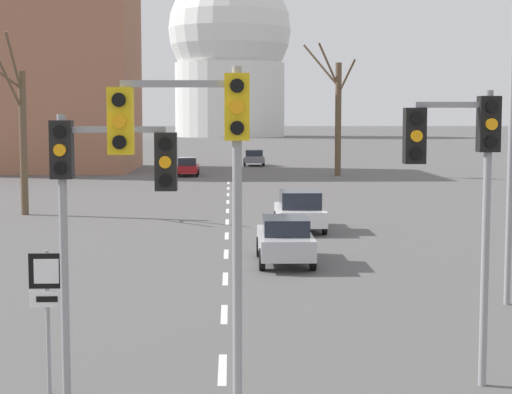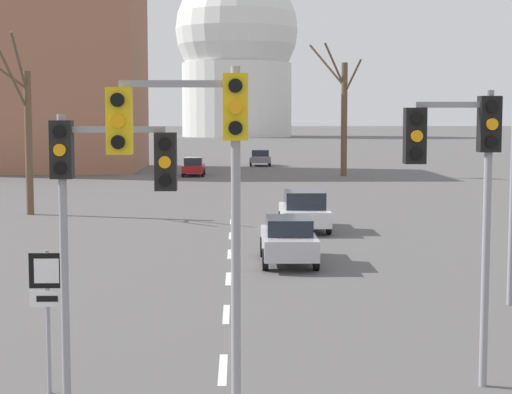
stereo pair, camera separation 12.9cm
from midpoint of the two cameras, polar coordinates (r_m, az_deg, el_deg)
The scene contains 24 objects.
lane_stripe_1 at distance 16.41m, azimuth -2.48°, elevation -11.40°, with size 0.16×2.00×0.01m, color silver.
lane_stripe_2 at distance 20.76m, azimuth -2.31°, elevation -7.81°, with size 0.16×2.00×0.01m, color silver.
lane_stripe_3 at distance 25.16m, azimuth -2.20°, elevation -5.46°, with size 0.16×2.00×0.01m, color silver.
lane_stripe_4 at distance 29.59m, azimuth -2.13°, elevation -3.82°, with size 0.16×2.00×0.01m, color silver.
lane_stripe_5 at distance 34.04m, azimuth -2.07°, elevation -2.60°, with size 0.16×2.00×0.01m, color silver.
lane_stripe_6 at distance 38.50m, azimuth -2.03°, elevation -1.67°, with size 0.16×2.00×0.01m, color silver.
lane_stripe_7 at distance 42.97m, azimuth -1.99°, elevation -0.93°, with size 0.16×2.00×0.01m, color silver.
lane_stripe_8 at distance 47.45m, azimuth -1.97°, elevation -0.33°, with size 0.16×2.00×0.01m, color silver.
lane_stripe_9 at distance 51.93m, azimuth -1.95°, elevation 0.17°, with size 0.16×2.00×0.01m, color silver.
lane_stripe_10 at distance 56.41m, azimuth -1.93°, elevation 0.59°, with size 0.16×2.00×0.01m, color silver.
lane_stripe_11 at distance 60.89m, azimuth -1.91°, elevation 0.94°, with size 0.16×2.00×0.01m, color silver.
traffic_signal_near_left at distance 14.33m, azimuth -10.67°, elevation 0.80°, with size 2.06×0.34×4.78m.
traffic_signal_centre_tall at distance 12.36m, azimuth -4.19°, elevation 2.57°, with size 2.03×0.34×5.46m.
traffic_signal_near_right at distance 15.15m, azimuth 13.37°, elevation 2.15°, with size 1.64×0.34×5.19m.
route_sign_post at distance 15.01m, azimuth -13.99°, elevation -6.47°, with size 0.60×0.08×2.49m.
street_lamp_right at distance 22.06m, azimuth 15.51°, elevation 5.65°, with size 2.26×0.36×7.95m.
sedan_near_left at distance 82.06m, azimuth -0.19°, elevation 2.65°, with size 1.98×4.07×1.54m.
sedan_near_right at distance 35.68m, azimuth 2.83°, elevation -0.90°, with size 1.98×4.40×1.66m.
sedan_mid_centre at distance 27.63m, azimuth 1.81°, elevation -2.83°, with size 1.76×4.15×1.52m.
sedan_far_left at distance 68.30m, azimuth -4.63°, elevation 2.04°, with size 1.74×4.24×1.48m.
bare_tree_left_near at distance 42.50m, azimuth -15.49°, elevation 4.12°, with size 2.60×2.09×8.62m.
bare_tree_right_near at distance 68.33m, azimuth 5.38°, elevation 5.62°, with size 3.80×3.62×10.51m.
capitol_dome at distance 200.86m, azimuth -1.79°, elevation 9.61°, with size 28.29×28.29×39.96m.
apartment_block_left at distance 78.41m, azimuth -14.85°, elevation 8.93°, with size 18.00×14.00×19.62m, color #9E664C.
Camera 1 is at (0.16, -8.17, 4.75)m, focal length 60.00 mm.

